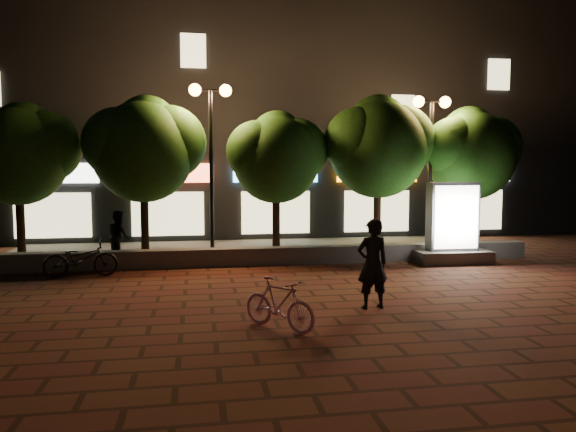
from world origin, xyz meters
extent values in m
plane|color=#4F2A18|center=(0.00, 0.00, 0.00)|extent=(80.00, 80.00, 0.00)
cube|color=slate|center=(0.00, 4.00, 0.25)|extent=(16.00, 0.45, 0.50)
cube|color=slate|center=(0.00, 6.50, 0.04)|extent=(16.00, 5.00, 0.08)
cube|color=black|center=(0.00, 13.00, 5.00)|extent=(28.00, 8.00, 10.00)
cube|color=white|center=(-7.00, 8.94, 2.60)|extent=(3.20, 0.12, 0.70)
cube|color=beige|center=(-7.00, 8.94, 1.10)|extent=(2.60, 0.10, 1.60)
cube|color=#FF6138|center=(-3.00, 8.94, 2.60)|extent=(3.20, 0.12, 0.70)
cube|color=beige|center=(-3.00, 8.94, 1.10)|extent=(2.60, 0.10, 1.60)
cube|color=#57BAE9|center=(1.00, 8.94, 2.60)|extent=(3.20, 0.12, 0.70)
cube|color=beige|center=(1.00, 8.94, 1.10)|extent=(2.60, 0.10, 1.60)
cube|color=orange|center=(5.00, 8.94, 2.60)|extent=(3.20, 0.12, 0.70)
cube|color=beige|center=(5.00, 8.94, 1.10)|extent=(2.60, 0.10, 1.60)
cube|color=silver|center=(9.00, 8.94, 2.60)|extent=(3.20, 0.12, 0.70)
cube|color=beige|center=(9.00, 8.94, 1.10)|extent=(2.60, 0.10, 1.60)
cube|color=beige|center=(-2.00, 8.94, 7.00)|extent=(0.90, 0.10, 1.20)
cube|color=beige|center=(6.00, 8.94, 5.00)|extent=(0.90, 0.10, 1.20)
cube|color=beige|center=(10.00, 8.94, 6.50)|extent=(0.90, 0.10, 1.20)
cylinder|color=black|center=(-7.00, 5.40, 1.21)|extent=(0.24, 0.24, 2.25)
sphere|color=#225619|center=(-7.00, 5.40, 3.10)|extent=(2.80, 2.80, 2.80)
sphere|color=#225619|center=(-6.30, 5.60, 3.40)|extent=(2.10, 2.10, 2.10)
sphere|color=#225619|center=(-6.90, 5.75, 3.80)|extent=(1.82, 1.82, 1.82)
cylinder|color=black|center=(-3.50, 5.40, 1.25)|extent=(0.24, 0.24, 2.34)
sphere|color=#225619|center=(-3.50, 5.40, 3.25)|extent=(3.00, 3.00, 3.00)
sphere|color=#225619|center=(-2.75, 5.60, 3.54)|extent=(2.25, 2.25, 2.25)
sphere|color=#225619|center=(-4.17, 5.25, 3.50)|extent=(2.10, 2.10, 2.10)
sphere|color=#225619|center=(-3.40, 5.75, 4.00)|extent=(1.95, 1.95, 1.95)
cylinder|color=black|center=(0.50, 5.40, 1.18)|extent=(0.24, 0.24, 2.21)
sphere|color=#225619|center=(0.50, 5.40, 3.03)|extent=(2.70, 2.70, 2.70)
sphere|color=#225619|center=(1.17, 5.60, 3.33)|extent=(2.03, 2.03, 2.02)
sphere|color=#225619|center=(-0.11, 5.25, 3.28)|extent=(1.89, 1.89, 1.89)
sphere|color=#225619|center=(0.60, 5.75, 3.70)|extent=(1.76, 1.76, 1.76)
cylinder|color=black|center=(3.80, 5.40, 1.30)|extent=(0.24, 0.24, 2.43)
sphere|color=#225619|center=(3.80, 5.40, 3.36)|extent=(3.10, 3.10, 3.10)
sphere|color=#225619|center=(4.58, 5.60, 3.66)|extent=(2.33, 2.33, 2.33)
sphere|color=#225619|center=(3.10, 5.25, 3.61)|extent=(2.17, 2.17, 2.17)
sphere|color=#225619|center=(3.90, 5.75, 4.14)|extent=(2.01, 2.02, 2.02)
cylinder|color=black|center=(7.00, 5.40, 1.23)|extent=(0.24, 0.24, 2.29)
sphere|color=#225619|center=(7.00, 5.40, 3.17)|extent=(2.90, 2.90, 2.90)
sphere|color=#225619|center=(7.72, 5.60, 3.47)|extent=(2.18, 2.17, 2.17)
sphere|color=#225619|center=(6.35, 5.25, 3.42)|extent=(2.03, 2.03, 2.03)
sphere|color=#225619|center=(7.10, 5.75, 3.90)|extent=(1.89, 1.88, 1.88)
cylinder|color=black|center=(-1.50, 5.20, 2.58)|extent=(0.12, 0.12, 5.00)
cylinder|color=black|center=(-1.50, 5.20, 5.08)|extent=(0.90, 0.08, 0.08)
sphere|color=#FFA83F|center=(-1.95, 5.20, 5.08)|extent=(0.36, 0.36, 0.36)
sphere|color=#FFA83F|center=(-1.05, 5.20, 5.08)|extent=(0.36, 0.36, 0.36)
cylinder|color=black|center=(5.50, 5.20, 2.48)|extent=(0.12, 0.12, 4.80)
cylinder|color=black|center=(5.50, 5.20, 4.88)|extent=(0.90, 0.08, 0.08)
sphere|color=#FFA83F|center=(5.05, 5.20, 4.88)|extent=(0.36, 0.36, 0.36)
sphere|color=#FFA83F|center=(5.95, 5.20, 4.88)|extent=(0.36, 0.36, 0.36)
cube|color=slate|center=(5.42, 3.44, 0.18)|extent=(2.20, 1.13, 0.36)
cube|color=#4C4C51|center=(5.42, 3.44, 1.36)|extent=(1.46, 0.53, 2.00)
cube|color=white|center=(5.42, 3.18, 1.36)|extent=(1.32, 0.06, 1.82)
cube|color=white|center=(5.43, 3.70, 1.36)|extent=(1.32, 0.06, 1.82)
imported|color=#CD7EA2|center=(-0.57, -2.27, 0.45)|extent=(1.32, 1.38, 0.89)
imported|color=black|center=(1.45, -1.19, 0.89)|extent=(0.69, 0.50, 1.78)
imported|color=black|center=(-4.87, 3.00, 0.47)|extent=(1.86, 0.81, 0.95)
imported|color=black|center=(-4.14, 4.55, 0.83)|extent=(0.84, 0.91, 1.50)
camera|label=1|loc=(-1.91, -11.19, 2.74)|focal=33.56mm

